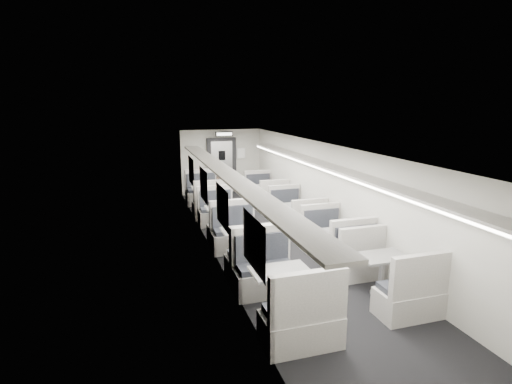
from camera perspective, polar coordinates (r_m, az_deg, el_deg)
room at (r=9.41m, az=2.76°, el=-0.83°), size 3.24×12.24×2.64m
booth_left_a at (r=12.85m, az=-7.11°, el=-0.88°), size 1.08×2.19×1.17m
booth_left_b at (r=10.63m, az=-4.87°, el=-3.92°), size 1.00×2.04×1.09m
booth_left_c at (r=8.64m, az=-1.82°, el=-7.69°), size 1.08×2.20×1.18m
booth_left_d at (r=6.65m, az=3.49°, el=-14.12°), size 1.13×2.28×1.22m
booth_right_a at (r=13.35m, az=1.36°, el=-0.46°), size 0.96×1.95×1.04m
booth_right_b at (r=10.99m, az=5.65°, el=-3.45°), size 0.96×1.95×1.04m
booth_right_c at (r=8.93m, az=11.65°, el=-7.51°), size 0.98×2.00×1.07m
booth_right_d at (r=7.66m, az=17.48°, el=-11.17°), size 1.05×2.14×1.14m
passenger at (r=11.97m, az=-4.81°, el=0.10°), size 0.68×0.58×1.58m
window_a at (r=12.28m, az=-9.22°, el=2.97°), size 0.02×1.18×0.84m
window_b at (r=10.14m, az=-7.48°, el=0.95°), size 0.02×1.18×0.84m
window_c at (r=8.04m, az=-4.83°, el=-2.13°), size 0.02×1.18×0.84m
window_d at (r=6.00m, az=-0.31°, el=-7.34°), size 0.02×1.18×0.84m
luggage_rack_left at (r=8.64m, az=-4.31°, el=2.77°), size 0.46×10.40×0.09m
luggage_rack_right at (r=9.49m, az=10.53°, el=3.50°), size 0.46×10.40×0.09m
vestibule_door at (r=15.05m, az=-4.91°, el=3.69°), size 1.10×0.13×2.10m
exit_sign at (r=14.43m, az=-4.59°, el=8.27°), size 0.62×0.12×0.16m
wall_notice at (r=15.14m, az=-2.15°, el=5.55°), size 0.32×0.02×0.40m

